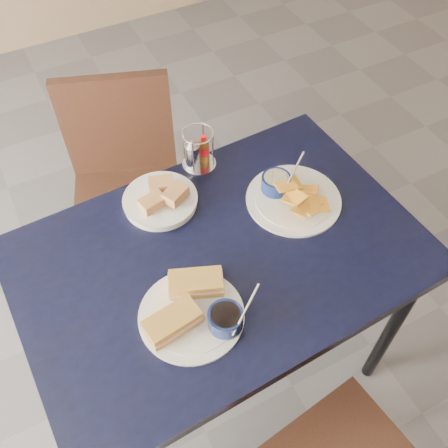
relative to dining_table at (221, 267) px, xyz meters
name	(u,v)px	position (x,y,z in m)	size (l,w,h in m)	color
ground	(171,360)	(-0.18, 0.10, -0.68)	(6.00, 6.00, 0.00)	#505055
dining_table	(221,267)	(0.00, 0.00, 0.00)	(1.17, 0.81, 0.75)	black
chair_far	(118,175)	(-0.11, 0.67, -0.18)	(0.52, 0.52, 0.88)	black
sandwich_plate	(195,310)	(-0.15, -0.14, 0.10)	(0.30, 0.27, 0.12)	white
plantain_plate	(289,194)	(0.28, 0.09, 0.09)	(0.29, 0.29, 0.12)	white
bread_basket	(161,199)	(-0.08, 0.25, 0.09)	(0.22, 0.22, 0.07)	white
condiment_caddy	(197,152)	(0.09, 0.35, 0.13)	(0.11, 0.11, 0.14)	silver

